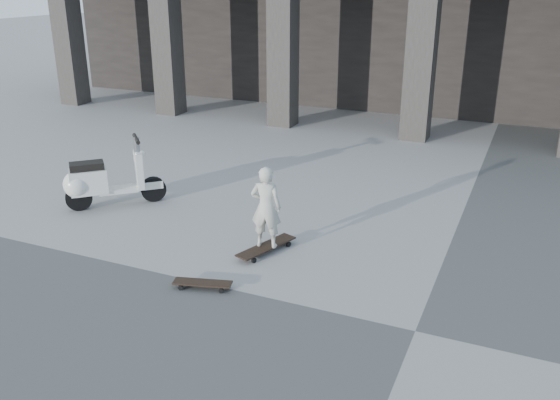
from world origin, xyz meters
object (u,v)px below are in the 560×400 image
at_px(longboard, 266,247).
at_px(skateboard_spare, 203,283).
at_px(child, 266,207).
at_px(scooter, 97,182).

height_order(longboard, skateboard_spare, longboard).
distance_m(skateboard_spare, child, 1.49).
height_order(longboard, child, child).
height_order(skateboard_spare, child, child).
bearing_deg(skateboard_spare, child, 61.04).
xyz_separation_m(skateboard_spare, scooter, (-3.12, 1.75, 0.41)).
xyz_separation_m(longboard, scooter, (-3.43, 0.45, 0.40)).
relative_size(skateboard_spare, child, 0.65).
bearing_deg(scooter, skateboard_spare, -73.09).
bearing_deg(longboard, skateboard_spare, -174.35).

